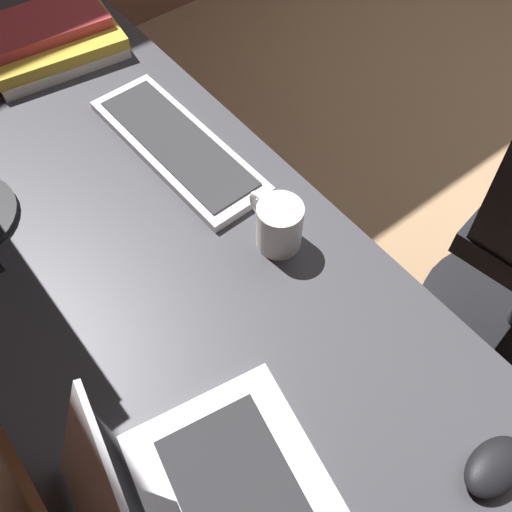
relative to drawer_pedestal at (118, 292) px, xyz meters
name	(u,v)px	position (x,y,z in m)	size (l,w,h in m)	color
desk	(232,369)	(-0.44, -0.03, 0.32)	(2.36, 0.65, 0.73)	#38383D
drawer_pedestal	(118,292)	(0.00, 0.00, 0.00)	(0.40, 0.51, 0.69)	#38383D
keyboard_main	(178,145)	(-0.03, -0.20, 0.39)	(0.42, 0.15, 0.02)	silver
mouse_main	(496,466)	(-0.80, -0.20, 0.40)	(0.06, 0.10, 0.03)	black
book_stack_far	(47,39)	(0.40, -0.15, 0.42)	(0.25, 0.32, 0.07)	beige
coffee_mug	(278,225)	(-0.32, -0.22, 0.43)	(0.12, 0.08, 0.09)	silver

